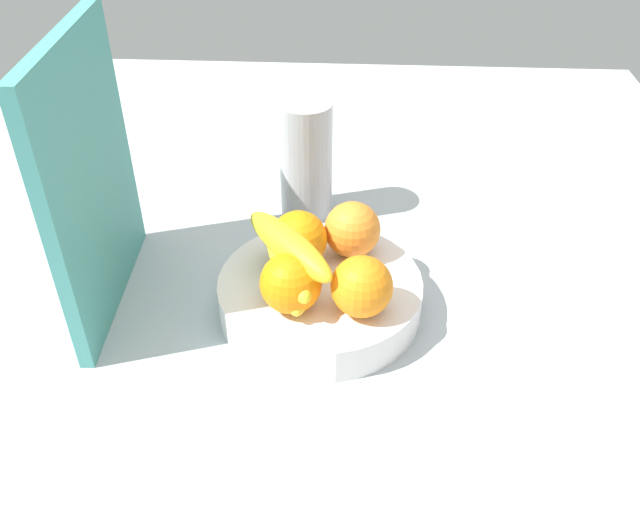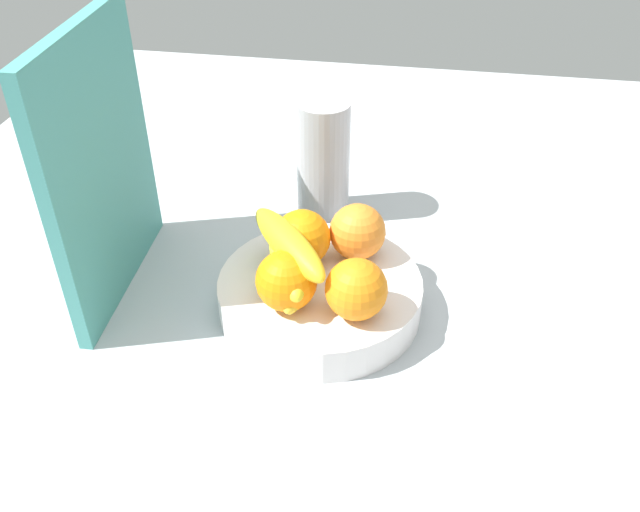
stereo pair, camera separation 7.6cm
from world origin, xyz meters
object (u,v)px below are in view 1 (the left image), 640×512
banana_bunch (292,258)px  thermos_tumbler (306,160)px  orange_front_left (352,229)px  cutting_board (90,181)px  orange_center (291,283)px  orange_back_left (362,287)px  orange_front_right (299,239)px  fruit_bowl (320,295)px

banana_bunch → thermos_tumbler: (24.60, 0.02, 0.36)cm
orange_front_left → cutting_board: 33.82cm
orange_center → cutting_board: cutting_board is taller
orange_front_left → cutting_board: cutting_board is taller
orange_back_left → orange_front_right: bearing=41.9°
orange_center → thermos_tumbler: thermos_tumbler is taller
orange_front_left → banana_bunch: banana_bunch is taller
orange_front_left → cutting_board: bearing=98.5°
orange_front_right → thermos_tumbler: thermos_tumbler is taller
banana_bunch → thermos_tumbler: bearing=0.0°
orange_front_left → banana_bunch: size_ratio=0.43×
orange_front_right → banana_bunch: bearing=174.4°
orange_front_left → thermos_tumbler: bearing=23.5°
orange_front_right → cutting_board: size_ratio=0.21×
orange_center → fruit_bowl: bearing=-31.3°
fruit_bowl → banana_bunch: size_ratio=1.51×
fruit_bowl → orange_center: (-5.31, 3.22, 6.27)cm
orange_front_left → orange_center: (-11.75, 7.20, 0.00)cm
orange_front_right → cutting_board: cutting_board is taller
orange_front_right → thermos_tumbler: 19.87cm
orange_center → cutting_board: bearing=74.5°
banana_bunch → thermos_tumbler: thermos_tumbler is taller
orange_back_left → orange_front_left: bearing=6.5°
orange_front_left → orange_back_left: size_ratio=1.00×
orange_back_left → fruit_bowl: bearing=44.1°
thermos_tumbler → orange_center: bearing=-179.4°
thermos_tumbler → orange_front_left: bearing=-156.5°
fruit_bowl → orange_back_left: bearing=-135.9°
cutting_board → orange_back_left: bearing=-104.4°
banana_bunch → cutting_board: 26.37cm
orange_front_left → orange_front_right: size_ratio=1.00×
orange_center → cutting_board: 27.53cm
cutting_board → fruit_bowl: bearing=-95.7°
orange_front_right → orange_back_left: (-9.32, -8.36, 0.00)cm
fruit_bowl → orange_front_right: (3.81, 3.03, 6.27)cm
fruit_bowl → orange_front_left: bearing=-31.7°
fruit_bowl → orange_front_right: 7.94cm
fruit_bowl → orange_front_right: size_ratio=3.52×
orange_center → cutting_board: (6.95, 24.98, 9.25)cm
orange_front_left → orange_center: size_ratio=1.00×
orange_center → banana_bunch: 4.40cm
thermos_tumbler → orange_front_right: bearing=-178.6°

